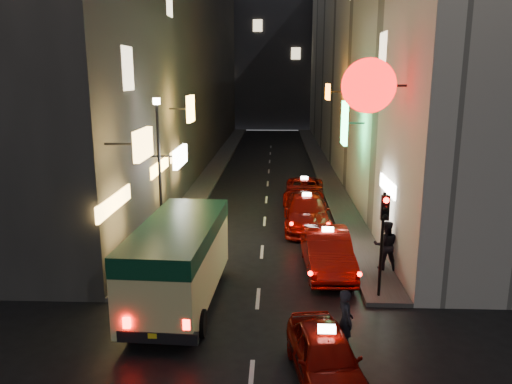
# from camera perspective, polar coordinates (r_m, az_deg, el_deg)

# --- Properties ---
(building_left) EXTENTS (7.60, 52.24, 18.00)m
(building_left) POSITION_cam_1_polar(r_m,az_deg,el_deg) (41.77, -9.84, 15.43)
(building_left) COLOR #3C3937
(building_left) RESTS_ON ground
(building_right) EXTENTS (8.22, 52.00, 18.00)m
(building_right) POSITION_cam_1_polar(r_m,az_deg,el_deg) (41.56, 13.13, 15.30)
(building_right) COLOR #BAB6AA
(building_right) RESTS_ON ground
(building_far) EXTENTS (30.00, 10.00, 22.00)m
(building_far) POSITION_cam_1_polar(r_m,az_deg,el_deg) (72.95, 1.98, 16.17)
(building_far) COLOR #2E2E33
(building_far) RESTS_ON ground
(sidewalk_left) EXTENTS (1.50, 52.00, 0.15)m
(sidewalk_left) POSITION_cam_1_polar(r_m,az_deg,el_deg) (41.76, -4.31, 3.29)
(sidewalk_left) COLOR #4A4845
(sidewalk_left) RESTS_ON ground
(sidewalk_right) EXTENTS (1.50, 52.00, 0.15)m
(sidewalk_right) POSITION_cam_1_polar(r_m,az_deg,el_deg) (41.65, 7.40, 3.18)
(sidewalk_right) COLOR #4A4845
(sidewalk_right) RESTS_ON ground
(minibus) EXTENTS (2.53, 6.46, 2.74)m
(minibus) POSITION_cam_1_polar(r_m,az_deg,el_deg) (16.17, -8.80, -6.96)
(minibus) COLOR #D7D686
(minibus) RESTS_ON ground
(taxi_near) EXTENTS (2.59, 4.94, 1.67)m
(taxi_near) POSITION_cam_1_polar(r_m,az_deg,el_deg) (12.72, 7.99, -17.72)
(taxi_near) COLOR #720803
(taxi_near) RESTS_ON ground
(taxi_second) EXTENTS (2.54, 5.77, 1.98)m
(taxi_second) POSITION_cam_1_polar(r_m,az_deg,el_deg) (19.11, 8.14, -6.34)
(taxi_second) COLOR #720803
(taxi_second) RESTS_ON ground
(taxi_third) EXTENTS (2.39, 5.72, 1.98)m
(taxi_third) POSITION_cam_1_polar(r_m,az_deg,el_deg) (24.39, 5.79, -1.95)
(taxi_third) COLOR #720803
(taxi_third) RESTS_ON ground
(taxi_far) EXTENTS (2.39, 5.09, 1.75)m
(taxi_far) POSITION_cam_1_polar(r_m,az_deg,el_deg) (29.22, 5.52, 0.37)
(taxi_far) COLOR #720803
(taxi_far) RESTS_ON ground
(pedestrian_crossing) EXTENTS (0.56, 0.74, 2.01)m
(pedestrian_crossing) POSITION_cam_1_polar(r_m,az_deg,el_deg) (13.85, 10.19, -13.88)
(pedestrian_crossing) COLOR black
(pedestrian_crossing) RESTS_ON ground
(pedestrian_sidewalk) EXTENTS (0.83, 0.56, 2.11)m
(pedestrian_sidewalk) POSITION_cam_1_polar(r_m,az_deg,el_deg) (19.26, 14.62, -5.55)
(pedestrian_sidewalk) COLOR black
(pedestrian_sidewalk) RESTS_ON sidewalk_right
(traffic_light) EXTENTS (0.26, 0.43, 3.50)m
(traffic_light) POSITION_cam_1_polar(r_m,az_deg,el_deg) (16.36, 14.40, -3.45)
(traffic_light) COLOR black
(traffic_light) RESTS_ON sidewalk_right
(lamp_post) EXTENTS (0.28, 0.28, 6.22)m
(lamp_post) POSITION_cam_1_polar(r_m,az_deg,el_deg) (20.72, -10.99, 3.15)
(lamp_post) COLOR black
(lamp_post) RESTS_ON sidewalk_left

